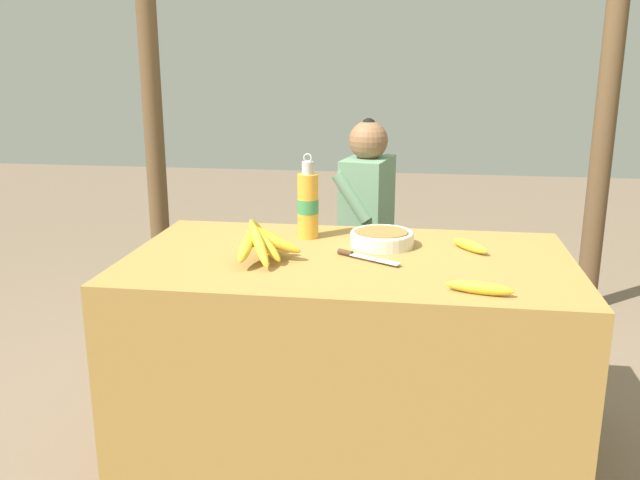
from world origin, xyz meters
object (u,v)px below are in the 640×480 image
serving_bowl (382,237)px  loose_banana_front (480,288)px  support_post_near (149,54)px  banana_bunch_ripe (262,240)px  knife (360,256)px  water_bottle (308,204)px  wooden_bench (359,265)px  loose_banana_side (470,246)px  banana_bunch_green (277,239)px  seated_vendor (359,212)px  support_post_far (612,54)px

serving_bowl → loose_banana_front: 0.56m
support_post_near → banana_bunch_ripe: bearing=-58.4°
knife → support_post_near: 2.18m
water_bottle → wooden_bench: 1.05m
water_bottle → loose_banana_side: size_ratio=1.95×
loose_banana_side → support_post_near: 2.33m
serving_bowl → wooden_bench: (-0.17, 0.99, -0.41)m
loose_banana_front → banana_bunch_green: size_ratio=0.66×
banana_bunch_ripe → seated_vendor: bearing=80.1°
serving_bowl → loose_banana_side: (0.30, -0.02, -0.01)m
banana_bunch_ripe → knife: 0.33m
banana_bunch_ripe → knife: size_ratio=1.44×
seated_vendor → support_post_near: support_post_near is taller
water_bottle → knife: size_ratio=1.42×
water_bottle → knife: 0.34m
serving_bowl → knife: (-0.06, -0.17, -0.02)m
loose_banana_side → seated_vendor: seated_vendor is taller
banana_bunch_ripe → water_bottle: 0.33m
water_bottle → support_post_near: 1.84m
knife → loose_banana_front: bearing=-8.0°
loose_banana_front → banana_bunch_green: loose_banana_front is taller
loose_banana_side → knife: loose_banana_side is taller
seated_vendor → knife: bearing=106.4°
wooden_bench → support_post_far: 1.68m
support_post_near → water_bottle: bearing=-50.3°
knife → seated_vendor: size_ratio=0.20×
banana_bunch_green → support_post_near: (-0.81, 0.44, 0.93)m
serving_bowl → seated_vendor: size_ratio=0.21×
loose_banana_side → support_post_far: bearing=62.1°
banana_bunch_ripe → banana_bunch_green: (-0.21, 1.22, -0.33)m
wooden_bench → support_post_near: 1.68m
seated_vendor → support_post_near: bearing=-9.4°
wooden_bench → banana_bunch_green: size_ratio=5.60×
water_bottle → banana_bunch_green: water_bottle is taller
banana_bunch_ripe → water_bottle: size_ratio=1.01×
loose_banana_front → support_post_near: support_post_near is taller
seated_vendor → banana_bunch_green: 0.45m
wooden_bench → knife: bearing=-85.0°
banana_bunch_ripe → water_bottle: (0.10, 0.31, 0.06)m
banana_bunch_ripe → support_post_near: support_post_near is taller
seated_vendor → support_post_far: 1.53m
loose_banana_front → water_bottle: bearing=137.0°
serving_bowl → seated_vendor: seated_vendor is taller
loose_banana_front → support_post_near: (-1.70, 1.89, 0.64)m
banana_bunch_ripe → loose_banana_side: bearing=17.4°
serving_bowl → knife: 0.18m
loose_banana_side → wooden_bench: bearing=114.9°
seated_vendor → banana_bunch_green: seated_vendor is taller
serving_bowl → loose_banana_side: size_ratio=1.41×
loose_banana_front → seated_vendor: size_ratio=0.18×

